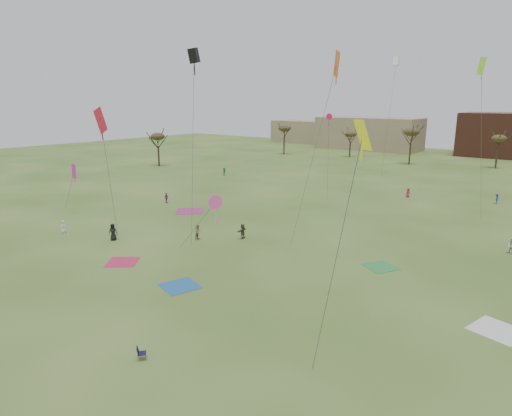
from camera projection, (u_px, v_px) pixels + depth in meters
The scene contains 20 objects.
ground at pixel (158, 308), 32.94m from camera, with size 260.00×260.00×0.00m, color #345A1C.
flyer_near_left at pixel (63, 227), 51.56m from camera, with size 0.73×0.48×1.50m, color white.
spectator_fore_b at pixel (198, 232), 49.11m from camera, with size 0.85×0.66×1.75m, color #8F855B.
spectator_fore_c at pixel (243, 231), 49.42m from camera, with size 1.62×0.52×1.75m, color brown.
flyer_mid_a at pixel (113, 232), 48.81m from camera, with size 0.94×0.61×1.93m, color black.
spectator_mid_d at pixel (166, 198), 66.77m from camera, with size 0.92×0.38×1.58m, color #903C85.
spectator_mid_e at pixel (512, 246), 44.49m from camera, with size 0.81×0.63×1.67m, color silver.
flyer_far_a at pixel (224, 172), 91.64m from camera, with size 1.41×0.45×1.52m, color #236B39.
flyer_far_b at pixel (408, 193), 70.67m from camera, with size 0.73×0.47×1.49m, color #BE204D.
flyer_far_c at pixel (497, 199), 66.12m from camera, with size 1.00×0.57×1.55m, color #202F96.
blanket_red at pixel (123, 262), 42.39m from camera, with size 2.83×2.83×0.03m, color #C62751.
blanket_blue at pixel (180, 286), 36.87m from camera, with size 2.89×2.89×0.03m, color #2561A1.
blanket_cream at pixel (497, 330), 29.78m from camera, with size 3.04×3.04×0.03m, color white.
blanket_plum at pixel (190, 211), 61.90m from camera, with size 3.77×3.77×0.03m, color #A4326E.
blanket_olive at pixel (380, 267), 41.13m from camera, with size 2.68×2.68×0.03m, color #338E44.
camp_chair_center at pixel (142, 356), 26.38m from camera, with size 0.73×0.74×0.87m.
kites_aloft at pixel (309, 80), 55.68m from camera, with size 52.96×61.23×21.83m.
tree_line at pixel (440, 140), 93.25m from camera, with size 117.44×49.32×8.91m.
building_tan at pixel (369, 133), 140.43m from camera, with size 32.00×14.00×10.00m, color #937F60.
building_tan_west at pixel (301, 131), 164.05m from camera, with size 20.00×12.00×8.00m, color #937F60.
Camera 1 is at (24.52, -19.07, 15.27)m, focal length 30.59 mm.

